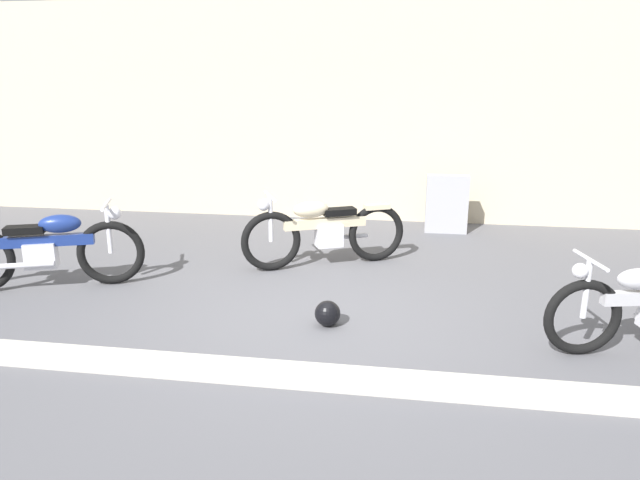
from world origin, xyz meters
name	(u,v)px	position (x,y,z in m)	size (l,w,h in m)	color
ground_plane	(320,317)	(0.00, 0.00, 0.00)	(40.00, 40.00, 0.00)	#56565B
building_wall	(361,112)	(0.00, 4.29, 1.75)	(18.00, 0.30, 3.50)	beige
curb_strip	(294,375)	(0.00, -1.29, 0.06)	(18.00, 0.24, 0.12)	#B7B2A8
stone_marker	(447,204)	(1.39, 3.52, 0.44)	(0.63, 0.20, 0.88)	#9E9EA3
helmet	(328,313)	(0.10, -0.19, 0.12)	(0.25, 0.25, 0.25)	black
motorcycle_cream	(324,230)	(-0.21, 1.62, 0.46)	(1.95, 1.06, 0.95)	black
motorcycle_blue	(47,249)	(-3.12, 0.35, 0.46)	(2.02, 0.93, 0.95)	black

